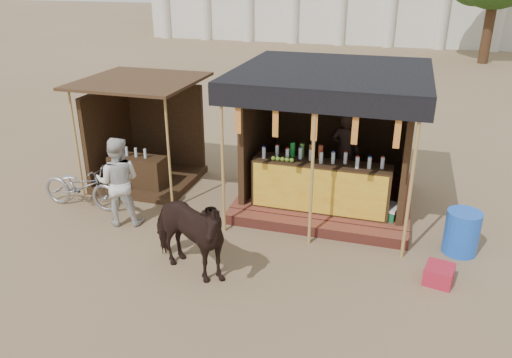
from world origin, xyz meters
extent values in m
plane|color=#846B4C|center=(0.00, 0.00, 0.00)|extent=(120.00, 120.00, 0.00)
cube|color=brown|center=(1.00, 3.50, 0.11)|extent=(3.40, 2.80, 0.22)
cube|color=brown|center=(1.00, 1.95, 0.10)|extent=(3.40, 0.35, 0.20)
cube|color=#3B2615|center=(1.00, 2.55, 0.69)|extent=(2.60, 0.55, 0.95)
cube|color=orange|center=(1.00, 2.27, 0.69)|extent=(2.50, 0.02, 0.88)
cube|color=#3B2615|center=(1.00, 4.75, 1.47)|extent=(3.00, 0.12, 2.50)
cube|color=#3B2615|center=(-0.50, 3.50, 1.47)|extent=(0.12, 2.50, 2.50)
cube|color=#3B2615|center=(2.50, 3.50, 1.47)|extent=(0.12, 2.50, 2.50)
cube|color=black|center=(1.00, 3.30, 2.75)|extent=(3.60, 3.60, 0.06)
cube|color=black|center=(1.00, 1.52, 2.57)|extent=(3.60, 0.06, 0.36)
cylinder|color=tan|center=(-0.60, 1.55, 1.38)|extent=(0.06, 0.06, 2.75)
cylinder|color=tan|center=(1.00, 1.55, 1.38)|extent=(0.06, 0.06, 2.75)
cylinder|color=tan|center=(2.60, 1.55, 1.38)|extent=(0.06, 0.06, 2.75)
cube|color=red|center=(-0.30, 1.55, 2.20)|extent=(0.10, 0.02, 0.55)
cube|color=red|center=(0.35, 1.55, 2.20)|extent=(0.10, 0.02, 0.55)
cube|color=red|center=(1.00, 1.55, 2.20)|extent=(0.10, 0.02, 0.55)
cube|color=red|center=(1.65, 1.55, 2.20)|extent=(0.10, 0.02, 0.55)
cube|color=red|center=(2.30, 1.55, 2.20)|extent=(0.10, 0.02, 0.55)
imported|color=black|center=(1.31, 3.60, 1.05)|extent=(0.68, 0.53, 1.66)
cube|color=#3B2615|center=(-3.00, 3.20, 0.07)|extent=(2.00, 2.00, 0.15)
cube|color=#3B2615|center=(-3.00, 4.15, 1.05)|extent=(1.90, 0.10, 2.10)
cube|color=#3B2615|center=(-3.95, 3.20, 1.05)|extent=(0.10, 1.90, 2.10)
cube|color=#472D19|center=(-3.00, 3.10, 2.35)|extent=(2.40, 2.40, 0.06)
cylinder|color=tan|center=(-4.05, 2.15, 1.18)|extent=(0.05, 0.05, 2.35)
cylinder|color=tan|center=(-1.95, 2.15, 1.18)|extent=(0.05, 0.05, 2.35)
cube|color=#3B2615|center=(-3.00, 2.70, 0.40)|extent=(1.20, 0.50, 0.80)
imported|color=black|center=(-0.65, 0.03, 0.73)|extent=(1.89, 1.35, 1.46)
imported|color=#9898A0|center=(-3.72, 1.66, 0.45)|extent=(1.74, 0.64, 0.91)
imported|color=silver|center=(-2.59, 1.29, 0.86)|extent=(0.99, 0.86, 1.72)
cylinder|color=blue|center=(3.54, 2.00, 0.38)|extent=(0.72, 0.72, 0.77)
cube|color=#AA1C2F|center=(3.17, 0.95, 0.14)|extent=(0.50, 0.52, 0.28)
cube|color=#166635|center=(2.16, 2.60, 0.20)|extent=(0.71, 0.57, 0.40)
cube|color=white|center=(2.16, 2.60, 0.43)|extent=(0.73, 0.60, 0.06)
cylinder|color=silver|center=(-14.00, 26.40, 1.80)|extent=(0.70, 0.70, 3.60)
cylinder|color=silver|center=(-11.00, 26.40, 1.80)|extent=(0.70, 0.70, 3.60)
cylinder|color=silver|center=(-8.00, 26.40, 1.80)|extent=(0.70, 0.70, 3.60)
cylinder|color=silver|center=(-5.00, 26.40, 1.80)|extent=(0.70, 0.70, 3.60)
cylinder|color=silver|center=(-2.00, 26.40, 1.80)|extent=(0.70, 0.70, 3.60)
cylinder|color=silver|center=(1.00, 26.40, 1.80)|extent=(0.70, 0.70, 3.60)
cylinder|color=silver|center=(4.00, 26.40, 1.80)|extent=(0.70, 0.70, 3.60)
cylinder|color=silver|center=(7.00, 26.40, 1.80)|extent=(0.70, 0.70, 3.60)
cylinder|color=#382314|center=(6.00, 22.00, 2.00)|extent=(0.50, 0.50, 4.00)
camera|label=1|loc=(2.33, -6.13, 4.53)|focal=35.00mm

